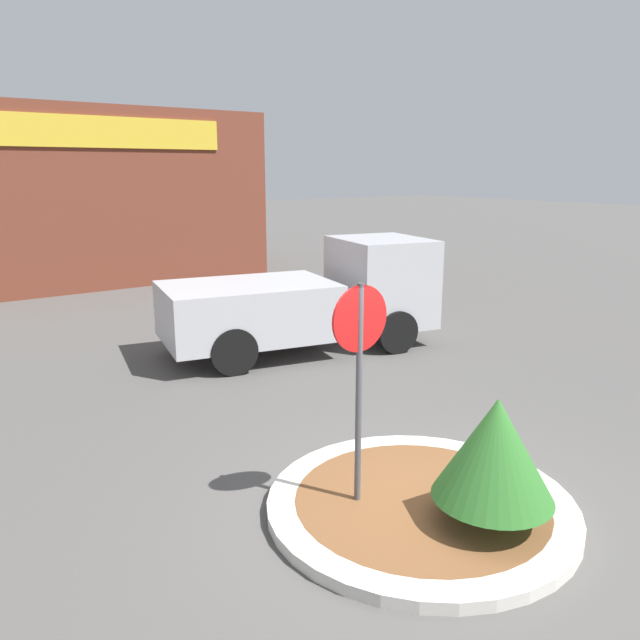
{
  "coord_description": "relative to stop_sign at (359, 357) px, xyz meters",
  "views": [
    {
      "loc": [
        -4.51,
        -4.35,
        3.66
      ],
      "look_at": [
        0.94,
        3.18,
        1.4
      ],
      "focal_mm": 35.0,
      "sensor_mm": 36.0,
      "label": 1
    }
  ],
  "objects": [
    {
      "name": "island_shrub",
      "position": [
        0.82,
        -1.15,
        -0.81
      ],
      "size": [
        1.23,
        1.23,
        1.34
      ],
      "color": "brown",
      "rests_on": "traffic_island"
    },
    {
      "name": "ground_plane",
      "position": [
        0.56,
        -0.41,
        -1.76
      ],
      "size": [
        120.0,
        120.0,
        0.0
      ],
      "primitive_type": "plane",
      "color": "#514F4C"
    },
    {
      "name": "traffic_island",
      "position": [
        0.56,
        -0.41,
        -1.69
      ],
      "size": [
        3.37,
        3.37,
        0.13
      ],
      "color": "beige",
      "rests_on": "ground_plane"
    },
    {
      "name": "utility_truck",
      "position": [
        3.26,
        5.49,
        -0.68
      ],
      "size": [
        5.83,
        3.2,
        2.23
      ],
      "rotation": [
        0.0,
        0.0,
        -0.21
      ],
      "color": "#B2B2B7",
      "rests_on": "ground_plane"
    },
    {
      "name": "storefront_building",
      "position": [
        1.43,
        17.36,
        1.0
      ],
      "size": [
        12.23,
        6.07,
        5.51
      ],
      "color": "brown",
      "rests_on": "ground_plane"
    },
    {
      "name": "stop_sign",
      "position": [
        0.0,
        0.0,
        0.0
      ],
      "size": [
        0.7,
        0.07,
        2.54
      ],
      "color": "#4C4C51",
      "rests_on": "ground_plane"
    }
  ]
}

